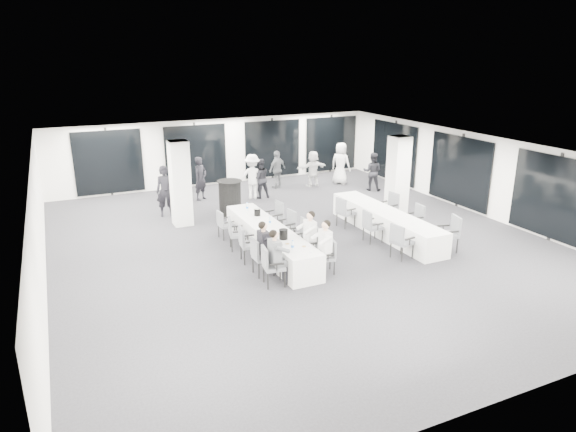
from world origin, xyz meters
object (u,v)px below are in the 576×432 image
(chair_main_right_fourth, at_px, (288,224))
(standing_guest_g, at_px, (165,188))
(chair_main_left_mid, at_px, (247,242))
(chair_side_right_mid, at_px, (416,218))
(banquet_table_main, at_px, (270,240))
(chair_main_right_near, at_px, (328,254))
(standing_guest_h, at_px, (372,169))
(chair_main_right_second, at_px, (313,243))
(chair_main_right_far, at_px, (276,215))
(ice_bucket_near, at_px, (283,234))
(chair_side_right_near, at_px, (451,231))
(ice_bucket_far, at_px, (257,212))
(chair_main_left_second, at_px, (260,255))
(cocktail_table, at_px, (230,198))
(chair_main_left_near, at_px, (270,264))
(chair_main_left_fourth, at_px, (235,232))
(chair_main_left_far, at_px, (224,223))
(banquet_table_side, at_px, (385,222))
(standing_guest_c, at_px, (252,174))
(chair_main_right_mid, at_px, (300,233))
(standing_guest_e, at_px, (341,161))
(chair_side_right_far, at_px, (390,206))
(standing_guest_a, at_px, (200,176))
(chair_side_left_near, at_px, (400,239))
(chair_side_left_mid, at_px, (371,225))
(standing_guest_d, at_px, (277,167))
(standing_guest_b, at_px, (260,176))
(chair_side_left_far, at_px, (344,210))

(chair_main_right_fourth, distance_m, standing_guest_g, 4.98)
(chair_main_left_mid, xyz_separation_m, chair_side_right_mid, (5.57, -0.14, -0.03))
(banquet_table_main, height_order, chair_main_right_fourth, chair_main_right_fourth)
(chair_main_right_near, distance_m, standing_guest_h, 8.68)
(chair_main_left_mid, xyz_separation_m, chair_main_right_second, (1.67, -0.71, -0.04))
(chair_main_right_far, bearing_deg, banquet_table_main, 144.11)
(ice_bucket_near, bearing_deg, chair_side_right_near, -12.48)
(chair_side_right_near, xyz_separation_m, ice_bucket_far, (-4.66, 3.24, 0.27))
(chair_main_right_far, relative_size, ice_bucket_near, 3.72)
(chair_main_left_second, bearing_deg, ice_bucket_far, 159.56)
(banquet_table_main, relative_size, cocktail_table, 4.09)
(chair_main_right_second, relative_size, ice_bucket_far, 4.18)
(chair_main_left_near, bearing_deg, chair_main_left_fourth, -171.52)
(chair_main_left_far, xyz_separation_m, ice_bucket_far, (0.91, -0.48, 0.36))
(banquet_table_side, height_order, standing_guest_h, standing_guest_h)
(banquet_table_side, distance_m, ice_bucket_far, 4.05)
(chair_main_right_fourth, distance_m, standing_guest_c, 5.02)
(chair_main_right_far, height_order, chair_side_right_near, chair_side_right_near)
(chair_main_right_mid, relative_size, ice_bucket_near, 3.58)
(banquet_table_main, relative_size, ice_bucket_near, 18.67)
(ice_bucket_near, bearing_deg, chair_main_right_far, 70.93)
(cocktail_table, bearing_deg, standing_guest_g, 158.96)
(chair_main_left_mid, bearing_deg, chair_main_right_fourth, 126.58)
(standing_guest_e, height_order, ice_bucket_far, standing_guest_e)
(chair_main_left_near, bearing_deg, chair_main_right_far, 163.22)
(cocktail_table, xyz_separation_m, chair_main_left_far, (-0.95, -2.23, -0.12))
(chair_main_left_near, relative_size, ice_bucket_far, 4.52)
(standing_guest_h, bearing_deg, chair_main_left_fourth, 65.71)
(chair_main_right_second, height_order, ice_bucket_near, ice_bucket_near)
(chair_main_left_near, bearing_deg, standing_guest_c, 170.68)
(banquet_table_side, height_order, chair_side_right_near, chair_side_right_near)
(chair_side_right_far, relative_size, standing_guest_h, 0.56)
(chair_main_right_far, bearing_deg, chair_main_left_mid, 131.67)
(standing_guest_e, bearing_deg, chair_side_right_near, 139.00)
(chair_main_right_fourth, xyz_separation_m, standing_guest_a, (-1.11, 5.61, 0.40))
(standing_guest_g, bearing_deg, cocktail_table, -12.83)
(chair_main_left_mid, relative_size, standing_guest_c, 0.51)
(chair_side_right_far, bearing_deg, standing_guest_c, 27.26)
(chair_side_left_near, bearing_deg, chair_main_left_mid, -122.58)
(chair_main_left_mid, relative_size, chair_side_left_mid, 1.03)
(standing_guest_d, xyz_separation_m, ice_bucket_near, (-3.16, -7.59, -0.02))
(chair_main_left_fourth, bearing_deg, chair_main_left_far, -167.81)
(chair_side_right_mid, relative_size, standing_guest_a, 0.50)
(standing_guest_c, relative_size, ice_bucket_far, 8.84)
(standing_guest_a, bearing_deg, chair_main_right_mid, -113.95)
(chair_main_right_second, xyz_separation_m, standing_guest_b, (1.06, 6.55, 0.35))
(chair_main_right_far, relative_size, standing_guest_c, 0.50)
(chair_main_left_second, bearing_deg, banquet_table_main, 147.80)
(standing_guest_h, bearing_deg, chair_side_left_far, 83.13)
(chair_main_left_second, distance_m, standing_guest_a, 7.54)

